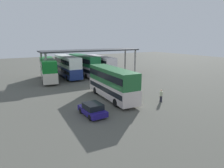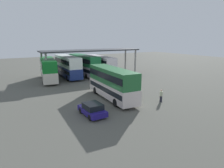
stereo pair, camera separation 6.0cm
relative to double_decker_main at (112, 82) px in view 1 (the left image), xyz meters
name	(u,v)px [view 1 (the left image)]	position (x,y,z in m)	size (l,w,h in m)	color
ground_plane	(124,106)	(-0.24, -3.20, -2.25)	(140.00, 140.00, 0.00)	#54544C
double_decker_main	(112,82)	(0.00, 0.00, 0.00)	(3.04, 10.16, 4.09)	silver
parked_hatchback	(93,109)	(-4.73, -4.03, -1.57)	(1.91, 3.70, 1.35)	navy
double_decker_near_canopy	(48,69)	(-4.60, 16.03, 0.03)	(4.03, 10.93, 4.14)	silver
double_decker_mid_row	(68,66)	(-0.41, 17.24, 0.14)	(2.76, 10.77, 4.36)	navy
double_decker_far_right	(84,64)	(3.32, 17.62, 0.14)	(2.96, 11.15, 4.37)	silver
double_decker_end_of_row	(100,64)	(6.80, 16.85, -0.03)	(2.81, 11.42, 4.03)	navy
depot_canopy	(92,52)	(4.40, 15.71, 2.94)	(20.66, 5.30, 5.57)	#33353A
pedestrian_waiting	(161,96)	(4.66, -4.33, -1.45)	(0.38, 0.38, 1.60)	#262633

